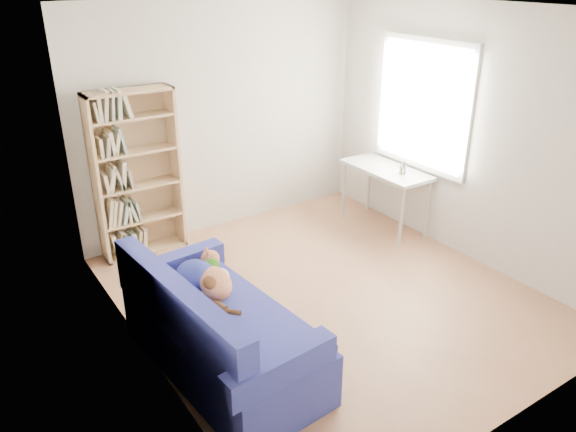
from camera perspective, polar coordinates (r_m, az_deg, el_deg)
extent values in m
plane|color=#9D6746|center=(5.46, 3.94, -7.94)|extent=(4.00, 4.00, 0.00)
cube|color=silver|center=(6.52, -6.58, 9.85)|extent=(3.50, 0.04, 2.60)
cube|color=silver|center=(3.67, 23.86, -4.01)|extent=(3.50, 0.04, 2.60)
cube|color=silver|center=(4.13, -15.25, 0.42)|extent=(0.04, 4.00, 2.60)
cube|color=silver|center=(6.09, 17.66, 7.83)|extent=(0.04, 4.00, 2.60)
cube|color=white|center=(4.63, 4.91, 20.38)|extent=(3.50, 4.00, 0.04)
cube|color=white|center=(6.41, 13.72, 10.93)|extent=(0.01, 1.20, 1.30)
cube|color=navy|center=(4.48, -6.55, -12.72)|extent=(0.99, 1.84, 0.44)
cube|color=navy|center=(4.12, -11.10, -9.27)|extent=(0.31, 1.79, 0.44)
cube|color=navy|center=(4.94, -11.11, -4.83)|extent=(0.85, 0.23, 0.20)
cube|color=navy|center=(3.73, -0.80, -15.12)|extent=(0.85, 0.23, 0.20)
cube|color=navy|center=(4.35, -6.47, -10.08)|extent=(0.96, 1.70, 0.05)
ellipsoid|color=navy|center=(4.69, -9.42, -5.97)|extent=(0.33, 0.36, 0.24)
ellipsoid|color=#9E3712|center=(4.54, -7.37, -6.78)|extent=(0.37, 0.51, 0.19)
ellipsoid|color=silver|center=(4.68, -7.37, -6.08)|extent=(0.20, 0.23, 0.11)
ellipsoid|color=#321C0D|center=(4.46, -7.46, -6.72)|extent=(0.20, 0.26, 0.09)
sphere|color=#9E3712|center=(4.79, -8.94, -4.54)|extent=(0.16, 0.16, 0.16)
cone|color=#9E3712|center=(4.77, -9.44, -3.61)|extent=(0.08, 0.08, 0.08)
cone|color=#9E3712|center=(4.71, -9.04, -3.98)|extent=(0.08, 0.08, 0.08)
cylinder|color=green|center=(4.73, -8.56, -5.19)|extent=(0.13, 0.08, 0.13)
cylinder|color=#321C0D|center=(4.35, -6.02, -8.80)|extent=(0.06, 0.18, 0.06)
cube|color=tan|center=(5.98, -18.94, 3.20)|extent=(0.03, 0.28, 1.78)
cube|color=tan|center=(6.23, -11.37, 4.88)|extent=(0.03, 0.28, 1.78)
cube|color=tan|center=(5.86, -16.02, 12.10)|extent=(0.89, 0.28, 0.03)
cube|color=tan|center=(6.43, -14.24, -3.25)|extent=(0.89, 0.28, 0.03)
cube|color=tan|center=(6.20, -15.48, 4.40)|extent=(0.89, 0.02, 1.78)
cube|color=silver|center=(6.60, 9.94, 4.66)|extent=(0.50, 1.10, 0.04)
cylinder|color=silver|center=(7.20, 8.21, 3.28)|extent=(0.04, 0.04, 0.71)
cylinder|color=silver|center=(6.55, 13.97, 0.60)|extent=(0.04, 0.04, 0.71)
cylinder|color=silver|center=(6.96, 5.70, 2.63)|extent=(0.04, 0.04, 0.71)
cylinder|color=silver|center=(6.28, 11.43, -0.22)|extent=(0.04, 0.04, 0.71)
cylinder|color=white|center=(6.45, 11.57, 4.63)|extent=(0.08, 0.08, 0.09)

